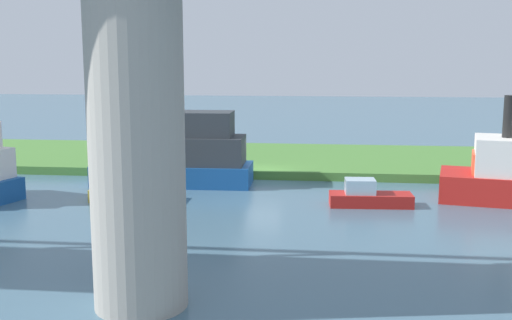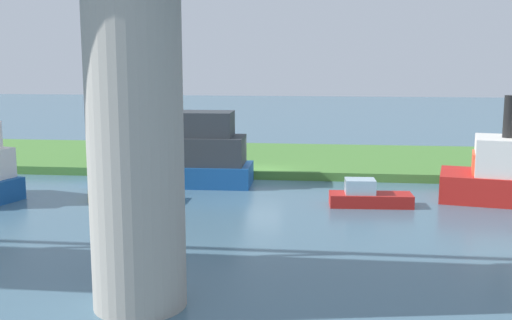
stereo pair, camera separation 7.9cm
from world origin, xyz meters
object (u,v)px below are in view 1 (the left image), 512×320
at_px(pontoon_yellow, 129,191).
at_px(motorboat_red, 178,155).
at_px(houseboat_blue, 368,196).
at_px(bridge_pylon, 136,120).
at_px(mooring_post, 114,157).
at_px(person_on_bank, 211,156).

distance_m(pontoon_yellow, motorboat_red, 4.66).
height_order(houseboat_blue, pontoon_yellow, pontoon_yellow).
distance_m(bridge_pylon, pontoon_yellow, 14.42).
distance_m(bridge_pylon, mooring_post, 22.12).
bearing_deg(pontoon_yellow, houseboat_blue, -178.82).
bearing_deg(person_on_bank, bridge_pylon, 94.94).
xyz_separation_m(person_on_bank, pontoon_yellow, (2.79, 6.98, -0.72)).
bearing_deg(motorboat_red, bridge_pylon, 100.07).
relative_size(houseboat_blue, motorboat_red, 0.45).
distance_m(person_on_bank, motorboat_red, 3.06).
bearing_deg(mooring_post, pontoon_yellow, 114.36).
xyz_separation_m(houseboat_blue, motorboat_red, (10.27, -4.02, 1.20)).
distance_m(bridge_pylon, motorboat_red, 17.71).
bearing_deg(houseboat_blue, motorboat_red, -21.35).
distance_m(mooring_post, pontoon_yellow, 8.13).
bearing_deg(mooring_post, person_on_bank, 176.08).
bearing_deg(pontoon_yellow, motorboat_red, -109.06).
bearing_deg(houseboat_blue, pontoon_yellow, 1.18).
distance_m(mooring_post, motorboat_red, 5.80).
bearing_deg(person_on_bank, houseboat_blue, 143.05).
bearing_deg(mooring_post, motorboat_red, 146.93).
bearing_deg(bridge_pylon, houseboat_blue, -119.05).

